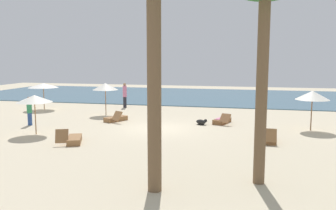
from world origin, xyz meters
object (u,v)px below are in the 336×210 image
umbrella_0 (34,99)px  person_1 (125,95)px  lounger_3 (269,138)px  umbrella_2 (105,87)px  umbrella_3 (312,95)px  dog (201,122)px  umbrella_1 (43,85)px  person_0 (29,111)px  lounger_1 (73,139)px  lounger_0 (222,121)px  lounger_2 (116,119)px

umbrella_0 → person_1: bearing=84.2°
lounger_3 → person_1: size_ratio=0.84×
umbrella_2 → umbrella_3: bearing=-10.0°
person_1 → lounger_3: bearing=-41.3°
lounger_3 → dog: 5.12m
umbrella_0 → lounger_3: umbrella_0 is taller
umbrella_1 → umbrella_2: bearing=-13.8°
umbrella_3 → umbrella_2: bearing=170.0°
umbrella_0 → umbrella_2: 6.70m
umbrella_2 → person_0: (-2.88, -4.47, -1.12)m
umbrella_0 → person_0: size_ratio=1.21×
person_1 → dog: person_1 is taller
person_1 → umbrella_2: bearing=-89.9°
umbrella_1 → umbrella_3: (18.63, -3.69, 0.09)m
lounger_1 → dog: lounger_1 is taller
lounger_0 → person_0: (-10.98, -3.18, 0.69)m
person_1 → lounger_0: bearing=-32.2°
lounger_0 → lounger_1: size_ratio=1.03×
umbrella_0 → umbrella_3: size_ratio=0.94×
lounger_2 → lounger_3: 9.72m
umbrella_1 → umbrella_2: size_ratio=1.01×
umbrella_0 → lounger_2: 5.50m
person_1 → person_0: bearing=-109.1°
umbrella_0 → person_1: (1.05, 10.42, -0.85)m
lounger_0 → umbrella_1: bearing=168.9°
lounger_0 → person_0: 11.45m
umbrella_0 → lounger_3: size_ratio=1.25×
umbrella_0 → lounger_0: 10.72m
lounger_0 → umbrella_2: bearing=170.9°
lounger_0 → lounger_2: 6.58m
umbrella_3 → dog: bearing=177.4°
umbrella_0 → umbrella_3: umbrella_3 is taller
lounger_0 → lounger_3: bearing=-59.1°
lounger_2 → lounger_0: bearing=6.9°
lounger_0 → dog: 1.37m
umbrella_1 → person_1: umbrella_1 is taller
lounger_3 → umbrella_1: bearing=156.9°
umbrella_1 → umbrella_3: bearing=-11.2°
lounger_2 → dog: bearing=0.7°
umbrella_3 → lounger_2: (-11.41, 0.20, -1.76)m
lounger_3 → person_0: size_ratio=0.97×
umbrella_0 → lounger_1: size_ratio=1.18×
lounger_2 → person_0: bearing=-151.8°
umbrella_1 → lounger_3: (16.30, -6.94, -1.67)m
lounger_1 → person_1: (-1.73, 11.67, 0.84)m
lounger_2 → person_0: size_ratio=1.04×
lounger_2 → dog: 5.37m
umbrella_3 → lounger_0: umbrella_3 is taller
umbrella_0 → umbrella_1: 9.24m
umbrella_1 → dog: bearing=-15.2°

